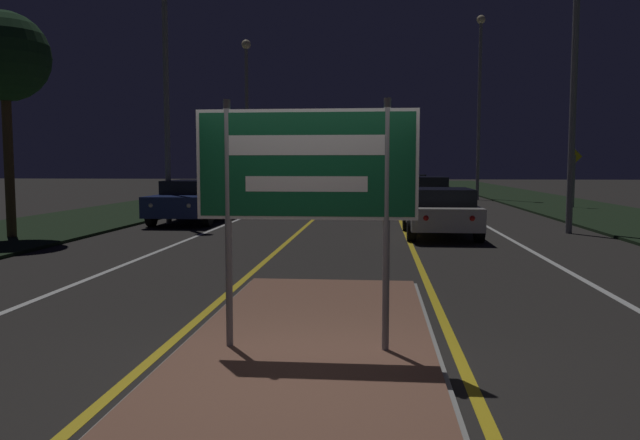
{
  "coord_description": "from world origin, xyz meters",
  "views": [
    {
      "loc": [
        0.69,
        -5.59,
        1.94
      ],
      "look_at": [
        0.0,
        2.05,
        1.27
      ],
      "focal_mm": 35.0,
      "sensor_mm": 36.0,
      "label": 1
    }
  ],
  "objects_px": {
    "streetlight_left_near": "(166,54)",
    "streetlight_right_far": "(480,89)",
    "highway_sign": "(306,174)",
    "streetlight_left_far": "(247,100)",
    "streetlight_right_near": "(575,36)",
    "car_receding_0": "(440,211)",
    "car_approaching_2": "(320,183)",
    "car_receding_1": "(426,192)",
    "warning_sign": "(575,173)",
    "car_approaching_1": "(300,190)",
    "car_approaching_0": "(193,200)",
    "car_receding_2": "(410,186)"
  },
  "relations": [
    {
      "from": "car_receding_1",
      "to": "car_receding_2",
      "type": "xyz_separation_m",
      "value": [
        -0.17,
        9.5,
        -0.02
      ]
    },
    {
      "from": "car_approaching_1",
      "to": "streetlight_right_far",
      "type": "bearing_deg",
      "value": 35.58
    },
    {
      "from": "streetlight_right_far",
      "to": "car_approaching_0",
      "type": "height_order",
      "value": "streetlight_right_far"
    },
    {
      "from": "streetlight_left_near",
      "to": "car_approaching_0",
      "type": "xyz_separation_m",
      "value": [
        0.65,
        0.58,
        -4.77
      ]
    },
    {
      "from": "warning_sign",
      "to": "car_receding_0",
      "type": "bearing_deg",
      "value": -121.67
    },
    {
      "from": "streetlight_right_near",
      "to": "car_receding_2",
      "type": "bearing_deg",
      "value": 101.09
    },
    {
      "from": "car_approaching_0",
      "to": "car_receding_2",
      "type": "bearing_deg",
      "value": 62.36
    },
    {
      "from": "streetlight_right_far",
      "to": "warning_sign",
      "type": "relative_size",
      "value": 3.98
    },
    {
      "from": "car_receding_1",
      "to": "warning_sign",
      "type": "xyz_separation_m",
      "value": [
        6.58,
        1.72,
        0.82
      ]
    },
    {
      "from": "streetlight_right_near",
      "to": "car_approaching_1",
      "type": "bearing_deg",
      "value": 130.22
    },
    {
      "from": "highway_sign",
      "to": "streetlight_right_near",
      "type": "distance_m",
      "value": 14.06
    },
    {
      "from": "car_approaching_2",
      "to": "streetlight_right_near",
      "type": "bearing_deg",
      "value": -66.09
    },
    {
      "from": "car_receding_1",
      "to": "car_approaching_1",
      "type": "xyz_separation_m",
      "value": [
        -5.68,
        2.2,
        -0.03
      ]
    },
    {
      "from": "streetlight_left_far",
      "to": "car_approaching_1",
      "type": "bearing_deg",
      "value": -51.29
    },
    {
      "from": "streetlight_left_near",
      "to": "car_receding_2",
      "type": "xyz_separation_m",
      "value": [
        8.8,
        16.13,
        -4.76
      ]
    },
    {
      "from": "streetlight_left_near",
      "to": "streetlight_right_far",
      "type": "distance_m",
      "value": 19.83
    },
    {
      "from": "highway_sign",
      "to": "car_receding_1",
      "type": "relative_size",
      "value": 0.51
    },
    {
      "from": "highway_sign",
      "to": "car_receding_1",
      "type": "xyz_separation_m",
      "value": [
        2.81,
        20.57,
        -1.07
      ]
    },
    {
      "from": "streetlight_left_far",
      "to": "warning_sign",
      "type": "relative_size",
      "value": 3.37
    },
    {
      "from": "car_approaching_1",
      "to": "streetlight_left_far",
      "type": "bearing_deg",
      "value": 128.71
    },
    {
      "from": "car_receding_0",
      "to": "car_approaching_2",
      "type": "bearing_deg",
      "value": 103.82
    },
    {
      "from": "highway_sign",
      "to": "streetlight_left_far",
      "type": "xyz_separation_m",
      "value": [
        -6.22,
        26.95,
        3.55
      ]
    },
    {
      "from": "car_receding_1",
      "to": "car_receding_2",
      "type": "height_order",
      "value": "car_receding_1"
    },
    {
      "from": "car_receding_1",
      "to": "streetlight_left_near",
      "type": "bearing_deg",
      "value": -143.53
    },
    {
      "from": "streetlight_left_near",
      "to": "car_approaching_2",
      "type": "bearing_deg",
      "value": 79.65
    },
    {
      "from": "car_approaching_0",
      "to": "warning_sign",
      "type": "relative_size",
      "value": 1.88
    },
    {
      "from": "car_receding_0",
      "to": "warning_sign",
      "type": "relative_size",
      "value": 1.67
    },
    {
      "from": "highway_sign",
      "to": "car_receding_1",
      "type": "bearing_deg",
      "value": 82.21
    },
    {
      "from": "car_approaching_0",
      "to": "warning_sign",
      "type": "bearing_deg",
      "value": 27.55
    },
    {
      "from": "highway_sign",
      "to": "streetlight_left_near",
      "type": "distance_m",
      "value": 15.68
    },
    {
      "from": "highway_sign",
      "to": "car_approaching_1",
      "type": "distance_m",
      "value": 22.97
    },
    {
      "from": "highway_sign",
      "to": "car_approaching_0",
      "type": "xyz_separation_m",
      "value": [
        -5.5,
        14.51,
        -1.09
      ]
    },
    {
      "from": "streetlight_right_near",
      "to": "car_receding_0",
      "type": "height_order",
      "value": "streetlight_right_near"
    },
    {
      "from": "streetlight_left_near",
      "to": "warning_sign",
      "type": "relative_size",
      "value": 3.39
    },
    {
      "from": "car_receding_0",
      "to": "car_receding_1",
      "type": "distance_m",
      "value": 9.57
    },
    {
      "from": "car_receding_0",
      "to": "car_approaching_1",
      "type": "relative_size",
      "value": 0.99
    },
    {
      "from": "streetlight_right_far",
      "to": "car_approaching_0",
      "type": "relative_size",
      "value": 2.11
    },
    {
      "from": "streetlight_right_far",
      "to": "car_receding_1",
      "type": "relative_size",
      "value": 2.08
    },
    {
      "from": "streetlight_left_near",
      "to": "car_receding_0",
      "type": "bearing_deg",
      "value": -18.81
    },
    {
      "from": "streetlight_left_far",
      "to": "streetlight_right_near",
      "type": "distance_m",
      "value": 19.34
    },
    {
      "from": "streetlight_left_far",
      "to": "car_receding_1",
      "type": "relative_size",
      "value": 1.76
    },
    {
      "from": "streetlight_right_near",
      "to": "car_receding_0",
      "type": "relative_size",
      "value": 2.0
    },
    {
      "from": "car_approaching_0",
      "to": "warning_sign",
      "type": "distance_m",
      "value": 16.83
    },
    {
      "from": "highway_sign",
      "to": "car_receding_0",
      "type": "height_order",
      "value": "highway_sign"
    },
    {
      "from": "car_receding_0",
      "to": "car_receding_1",
      "type": "height_order",
      "value": "car_receding_1"
    },
    {
      "from": "car_approaching_2",
      "to": "streetlight_left_far",
      "type": "bearing_deg",
      "value": -122.48
    },
    {
      "from": "car_receding_2",
      "to": "car_approaching_0",
      "type": "relative_size",
      "value": 0.95
    },
    {
      "from": "streetlight_right_far",
      "to": "car_receding_2",
      "type": "relative_size",
      "value": 2.23
    },
    {
      "from": "car_approaching_2",
      "to": "highway_sign",
      "type": "bearing_deg",
      "value": -85.04
    },
    {
      "from": "streetlight_left_near",
      "to": "car_approaching_0",
      "type": "height_order",
      "value": "streetlight_left_near"
    }
  ]
}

